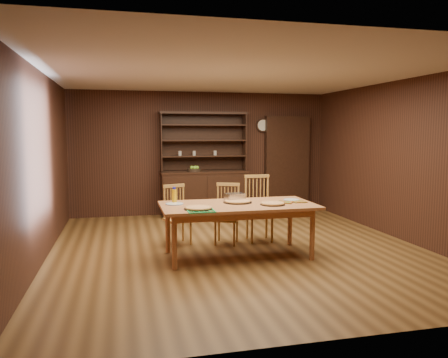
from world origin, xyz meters
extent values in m
plane|color=brown|center=(0.00, 0.00, 0.00)|extent=(6.00, 6.00, 0.00)
plane|color=silver|center=(0.00, 0.00, 2.60)|extent=(6.00, 6.00, 0.00)
plane|color=#3C1F13|center=(0.00, 3.00, 1.30)|extent=(5.50, 0.00, 5.50)
plane|color=#3C1F13|center=(0.00, -3.00, 1.30)|extent=(5.50, 0.00, 5.50)
plane|color=#3C1F13|center=(-2.75, 0.00, 1.30)|extent=(0.00, 6.00, 6.00)
plane|color=#3C1F13|center=(2.75, 0.00, 1.30)|extent=(0.00, 6.00, 6.00)
cube|color=black|center=(0.00, 2.74, 0.45)|extent=(1.80, 0.50, 0.90)
cube|color=black|center=(0.00, 2.74, 0.92)|extent=(1.84, 0.52, 0.04)
cube|color=black|center=(0.00, 2.97, 1.55)|extent=(1.80, 0.02, 1.20)
cube|color=black|center=(-0.89, 2.82, 1.55)|extent=(0.02, 0.32, 1.20)
cube|color=black|center=(0.89, 2.82, 1.55)|extent=(0.02, 0.32, 1.20)
cube|color=black|center=(0.00, 2.82, 2.15)|extent=(1.84, 0.34, 0.05)
cylinder|color=gray|center=(-0.50, 2.82, 1.31)|extent=(0.07, 0.07, 0.10)
cylinder|color=gray|center=(-0.20, 2.82, 1.31)|extent=(0.07, 0.07, 0.10)
cube|color=black|center=(1.90, 2.90, 1.05)|extent=(1.00, 0.18, 2.10)
cylinder|color=black|center=(1.35, 2.96, 1.90)|extent=(0.30, 0.04, 0.30)
cylinder|color=beige|center=(1.35, 2.94, 1.90)|extent=(0.24, 0.01, 0.24)
cube|color=#B4723E|center=(-0.11, -0.38, 0.73)|extent=(2.16, 1.08, 0.04)
cylinder|color=#B4723E|center=(-1.06, -0.79, 0.35)|extent=(0.07, 0.07, 0.71)
cylinder|color=#B4723E|center=(-1.06, 0.03, 0.35)|extent=(0.07, 0.07, 0.71)
cylinder|color=#B4723E|center=(0.84, -0.79, 0.35)|extent=(0.07, 0.07, 0.71)
cylinder|color=#B4723E|center=(0.84, 0.03, 0.35)|extent=(0.07, 0.07, 0.71)
cube|color=#C08A42|center=(-0.84, 0.48, 0.39)|extent=(0.47, 0.46, 0.04)
cylinder|color=#C08A42|center=(-0.94, 0.30, 0.18)|extent=(0.03, 0.03, 0.37)
cylinder|color=#C08A42|center=(-1.02, 0.56, 0.18)|extent=(0.03, 0.03, 0.37)
cylinder|color=#C08A42|center=(-0.66, 0.39, 0.18)|extent=(0.03, 0.03, 0.37)
cylinder|color=#C08A42|center=(-0.75, 0.65, 0.18)|extent=(0.03, 0.03, 0.37)
cube|color=#C08A42|center=(-0.89, 0.62, 0.91)|extent=(0.36, 0.15, 0.05)
cube|color=#C08A42|center=(-0.11, 0.32, 0.40)|extent=(0.51, 0.50, 0.04)
cylinder|color=#C08A42|center=(-0.30, 0.26, 0.19)|extent=(0.03, 0.03, 0.38)
cylinder|color=#C08A42|center=(-0.18, 0.51, 0.19)|extent=(0.03, 0.03, 0.38)
cylinder|color=#C08A42|center=(-0.03, 0.14, 0.19)|extent=(0.03, 0.03, 0.38)
cylinder|color=#C08A42|center=(0.09, 0.39, 0.19)|extent=(0.03, 0.03, 0.38)
cube|color=#C08A42|center=(-0.04, 0.47, 0.93)|extent=(0.35, 0.18, 0.05)
cube|color=#C08A42|center=(0.46, 0.39, 0.45)|extent=(0.45, 0.43, 0.04)
cylinder|color=#C08A42|center=(0.29, 0.24, 0.21)|extent=(0.04, 0.04, 0.43)
cylinder|color=#C08A42|center=(0.30, 0.55, 0.21)|extent=(0.04, 0.04, 0.43)
cylinder|color=#C08A42|center=(0.62, 0.23, 0.21)|extent=(0.04, 0.04, 0.43)
cylinder|color=#C08A42|center=(0.63, 0.54, 0.21)|extent=(0.04, 0.04, 0.43)
cube|color=#C08A42|center=(0.47, 0.57, 1.04)|extent=(0.42, 0.05, 0.05)
cylinder|color=black|center=(-0.72, -0.66, 0.76)|extent=(0.38, 0.38, 0.01)
cylinder|color=tan|center=(-0.72, -0.66, 0.77)|extent=(0.35, 0.35, 0.02)
torus|color=#CE934A|center=(-0.72, -0.66, 0.77)|extent=(0.35, 0.35, 0.03)
cylinder|color=black|center=(0.35, -0.55, 0.76)|extent=(0.35, 0.35, 0.01)
cylinder|color=tan|center=(0.35, -0.55, 0.77)|extent=(0.32, 0.32, 0.02)
torus|color=#CE934A|center=(0.35, -0.55, 0.77)|extent=(0.33, 0.33, 0.03)
cylinder|color=black|center=(-0.08, -0.26, 0.76)|extent=(0.41, 0.41, 0.01)
cylinder|color=tan|center=(-0.08, -0.26, 0.77)|extent=(0.37, 0.37, 0.02)
torus|color=#CE934A|center=(-0.08, -0.26, 0.77)|extent=(0.38, 0.38, 0.03)
cylinder|color=silver|center=(-0.98, -0.21, 0.76)|extent=(0.25, 0.25, 0.01)
torus|color=#355AA1|center=(-0.98, -0.21, 0.76)|extent=(0.25, 0.25, 0.01)
cylinder|color=silver|center=(0.75, -0.25, 0.76)|extent=(0.23, 0.23, 0.01)
torus|color=#355AA1|center=(0.75, -0.25, 0.76)|extent=(0.23, 0.23, 0.01)
cube|color=silver|center=(-0.07, -0.07, 0.80)|extent=(0.31, 0.25, 0.11)
cylinder|color=#E3A20B|center=(-0.97, -0.09, 0.85)|extent=(0.07, 0.07, 0.20)
cylinder|color=#161AB3|center=(-0.97, -0.09, 0.96)|extent=(0.04, 0.04, 0.03)
cube|color=#AD2313|center=(0.79, -0.42, 0.76)|extent=(0.20, 0.20, 0.01)
cube|color=#AD2313|center=(0.58, -0.42, 0.76)|extent=(0.29, 0.29, 0.02)
cylinder|color=black|center=(-0.22, 2.69, 0.97)|extent=(0.29, 0.29, 0.06)
sphere|color=#7CBA31|center=(-0.27, 2.69, 1.02)|extent=(0.08, 0.08, 0.08)
sphere|color=#7CBA31|center=(-0.19, 2.72, 1.02)|extent=(0.08, 0.08, 0.08)
sphere|color=#7CBA31|center=(-0.22, 2.64, 1.02)|extent=(0.08, 0.08, 0.08)
sphere|color=#7CBA31|center=(-0.16, 2.67, 1.02)|extent=(0.08, 0.08, 0.08)
camera|label=1|loc=(-1.69, -6.23, 1.77)|focal=35.00mm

